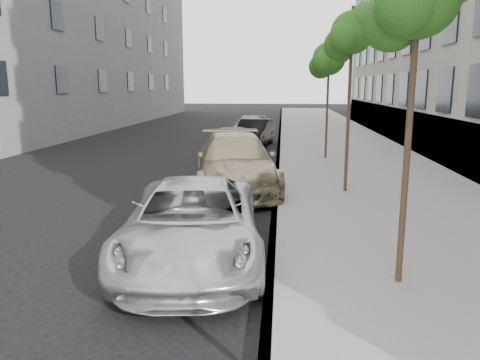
# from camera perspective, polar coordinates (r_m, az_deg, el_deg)

# --- Properties ---
(ground) EXTENTS (160.00, 160.00, 0.00)m
(ground) POSITION_cam_1_polar(r_m,az_deg,el_deg) (6.59, -7.50, -17.41)
(ground) COLOR black
(ground) RESTS_ON ground
(sidewalk) EXTENTS (6.40, 72.00, 0.14)m
(sidewalk) POSITION_cam_1_polar(r_m,az_deg,el_deg) (29.93, 10.88, 5.27)
(sidewalk) COLOR gray
(sidewalk) RESTS_ON ground
(curb) EXTENTS (0.15, 72.00, 0.14)m
(curb) POSITION_cam_1_polar(r_m,az_deg,el_deg) (29.78, 4.86, 5.41)
(curb) COLOR #9E9B93
(curb) RESTS_ON ground
(tree_mid) EXTENTS (1.57, 1.37, 5.24)m
(tree_mid) POSITION_cam_1_polar(r_m,az_deg,el_deg) (13.83, 13.62, 17.01)
(tree_mid) COLOR #38281C
(tree_mid) RESTS_ON sidewalk
(tree_far) EXTENTS (1.70, 1.50, 4.97)m
(tree_far) POSITION_cam_1_polar(r_m,az_deg,el_deg) (20.24, 10.87, 14.32)
(tree_far) COLOR #38281C
(tree_far) RESTS_ON sidewalk
(minivan) EXTENTS (2.96, 5.44, 1.45)m
(minivan) POSITION_cam_1_polar(r_m,az_deg,el_deg) (8.57, -5.86, -5.20)
(minivan) COLOR silver
(minivan) RESTS_ON ground
(suv) EXTENTS (3.33, 6.15, 1.69)m
(suv) POSITION_cam_1_polar(r_m,az_deg,el_deg) (14.44, -0.59, 2.17)
(suv) COLOR tan
(suv) RESTS_ON ground
(sedan_blue) EXTENTS (1.90, 4.43, 1.49)m
(sedan_blue) POSITION_cam_1_polar(r_m,az_deg,el_deg) (20.15, -1.03, 4.52)
(sedan_blue) COLOR black
(sedan_blue) RESTS_ON ground
(sedan_black) EXTENTS (2.13, 4.49, 1.42)m
(sedan_black) POSITION_cam_1_polar(r_m,az_deg,el_deg) (25.00, 1.73, 5.77)
(sedan_black) COLOR black
(sedan_black) RESTS_ON ground
(sedan_rear) EXTENTS (2.17, 4.49, 1.26)m
(sedan_rear) POSITION_cam_1_polar(r_m,az_deg,el_deg) (29.95, 1.09, 6.55)
(sedan_rear) COLOR gray
(sedan_rear) RESTS_ON ground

